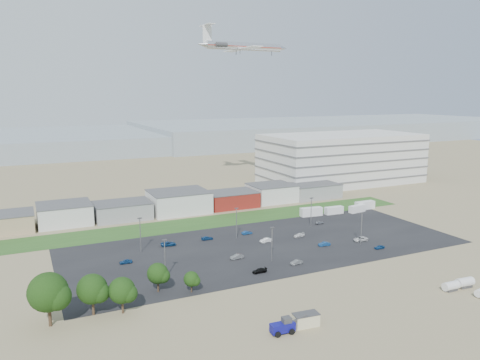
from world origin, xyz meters
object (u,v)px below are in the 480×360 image
parked_car_7 (266,240)px  parked_car_11 (247,233)px  parked_car_6 (207,238)px  telehandler (283,326)px  parked_car_2 (379,247)px  parked_car_13 (296,262)px  box_trailer_a (311,212)px  airliner (244,46)px  portable_shed (306,320)px  parked_car_9 (168,244)px  tree_far_left (48,296)px  parked_car_4 (237,257)px  parked_car_5 (126,261)px  parked_car_8 (319,222)px  parked_car_12 (299,235)px  parked_car_1 (324,244)px  parked_car_0 (361,239)px  parked_car_3 (259,271)px  storage_tank_nw (451,286)px

parked_car_7 → parked_car_11: size_ratio=1.14×
parked_car_6 → parked_car_11: 13.96m
telehandler → parked_car_2: bearing=34.6°
parked_car_13 → box_trailer_a: bearing=137.3°
airliner → portable_shed: bearing=-111.6°
parked_car_9 → parked_car_13: 40.24m
tree_far_left → parked_car_7: tree_far_left is taller
parked_car_7 → parked_car_2: bearing=48.8°
tree_far_left → parked_car_13: 63.38m
parked_car_4 → parked_car_5: size_ratio=1.16×
parked_car_2 → parked_car_8: (-0.69, 30.13, 0.02)m
portable_shed → tree_far_left: (-46.07, 21.71, 4.97)m
parked_car_6 → parked_car_12: (28.02, -9.86, 0.01)m
parked_car_1 → parked_car_0: bearing=93.8°
box_trailer_a → parked_car_13: size_ratio=2.38×
telehandler → tree_far_left: 46.33m
parked_car_0 → parked_car_2: parked_car_0 is taller
box_trailer_a → parked_car_3: bearing=-130.0°
parked_car_3 → telehandler: bearing=-18.6°
parked_car_2 → parked_car_4: bearing=-102.8°
portable_shed → box_trailer_a: size_ratio=0.61×
parked_car_7 → parked_car_9: parked_car_7 is taller
parked_car_6 → parked_car_11: (13.96, -0.11, 0.02)m
storage_tank_nw → box_trailer_a: box_trailer_a is taller
portable_shed → telehandler: bearing=-168.7°
parked_car_1 → parked_car_2: parked_car_1 is taller
parked_car_6 → parked_car_7: (15.69, -10.14, 0.10)m
parked_car_2 → parked_car_3: size_ratio=0.83×
parked_car_5 → parked_car_9: bearing=124.5°
tree_far_left → parked_car_11: bearing=31.7°
telehandler → parked_car_2: 60.11m
parked_car_0 → airliner: bearing=179.0°
portable_shed → parked_car_7: portable_shed is taller
portable_shed → parked_car_3: portable_shed is taller
tree_far_left → parked_car_4: size_ratio=3.17×
parked_car_0 → portable_shed: bearing=-46.6°
parked_car_4 → parked_car_5: parked_car_4 is taller
parked_car_9 → parked_car_4: bearing=-137.4°
storage_tank_nw → parked_car_2: 31.08m
storage_tank_nw → airliner: bearing=84.8°
box_trailer_a → parked_car_6: 47.56m
parked_car_5 → parked_car_8: size_ratio=1.02×
parked_car_8 → tree_far_left: bearing=108.3°
parked_car_3 → parked_car_9: bearing=-153.4°
telehandler → parked_car_5: 54.53m
parked_car_2 → telehandler: bearing=-57.9°
storage_tank_nw → parked_car_8: bearing=85.4°
parked_car_1 → parked_car_11: parked_car_1 is taller
telehandler → storage_tank_nw: telehandler is taller
parked_car_13 → parked_car_6: bearing=-159.9°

